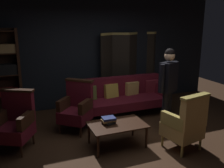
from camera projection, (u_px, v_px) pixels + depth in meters
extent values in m
plane|color=#331E11|center=(128.00, 144.00, 4.60)|extent=(10.00, 10.00, 0.00)
cube|color=black|center=(89.00, 52.00, 6.46)|extent=(7.20, 0.10, 2.80)
cube|color=black|center=(107.00, 70.00, 6.56)|extent=(0.41, 0.26, 1.90)
cube|color=tan|center=(107.00, 34.00, 6.33)|extent=(0.41, 0.27, 0.06)
cube|color=black|center=(121.00, 68.00, 6.73)|extent=(0.44, 0.20, 1.90)
cube|color=tan|center=(121.00, 34.00, 6.50)|extent=(0.44, 0.21, 0.06)
cube|color=black|center=(133.00, 67.00, 6.91)|extent=(0.40, 0.27, 1.90)
cube|color=tan|center=(134.00, 33.00, 6.68)|extent=(0.41, 0.28, 0.06)
cube|color=black|center=(145.00, 66.00, 7.13)|extent=(0.46, 0.12, 1.90)
cube|color=tan|center=(146.00, 33.00, 6.90)|extent=(0.46, 0.12, 0.06)
cube|color=black|center=(157.00, 64.00, 7.35)|extent=(0.41, 0.26, 1.90)
cube|color=tan|center=(158.00, 33.00, 7.12)|extent=(0.42, 0.26, 0.06)
cube|color=black|center=(20.00, 74.00, 5.70)|extent=(0.06, 0.32, 2.05)
cube|color=black|center=(0.00, 74.00, 5.69)|extent=(0.90, 0.02, 2.05)
cube|color=black|center=(4.00, 116.00, 5.79)|extent=(0.86, 0.30, 0.02)
cube|color=black|center=(2.00, 96.00, 5.67)|extent=(0.86, 0.30, 0.02)
cube|color=maroon|center=(2.00, 92.00, 5.63)|extent=(0.78, 0.22, 0.16)
cube|color=black|center=(0.00, 75.00, 5.55)|extent=(0.86, 0.30, 0.02)
cylinder|color=black|center=(91.00, 121.00, 5.38)|extent=(0.07, 0.07, 0.22)
cylinder|color=black|center=(166.00, 109.00, 6.05)|extent=(0.07, 0.07, 0.22)
cylinder|color=black|center=(83.00, 111.00, 5.92)|extent=(0.07, 0.07, 0.22)
cylinder|color=black|center=(153.00, 102.00, 6.59)|extent=(0.07, 0.07, 0.22)
cube|color=#4C0F19|center=(125.00, 102.00, 5.93)|extent=(2.10, 0.76, 0.20)
cube|color=#4C0F19|center=(120.00, 86.00, 6.13)|extent=(2.10, 0.18, 0.46)
cube|color=#4C0F19|center=(85.00, 97.00, 5.53)|extent=(0.16, 0.68, 0.26)
cube|color=#4C0F19|center=(161.00, 89.00, 6.22)|extent=(0.16, 0.68, 0.26)
cube|color=#4C5123|center=(89.00, 93.00, 5.76)|extent=(0.35, 0.16, 0.35)
cube|color=#B79338|center=(111.00, 91.00, 5.95)|extent=(0.36, 0.22, 0.35)
cube|color=tan|center=(132.00, 89.00, 6.15)|extent=(0.36, 0.19, 0.34)
cube|color=maroon|center=(152.00, 87.00, 6.34)|extent=(0.35, 0.17, 0.35)
cylinder|color=black|center=(98.00, 147.00, 4.09)|extent=(0.04, 0.04, 0.39)
cylinder|color=black|center=(146.00, 138.00, 4.41)|extent=(0.04, 0.04, 0.39)
cylinder|color=black|center=(89.00, 133.00, 4.58)|extent=(0.04, 0.04, 0.39)
cylinder|color=black|center=(133.00, 126.00, 4.90)|extent=(0.04, 0.04, 0.39)
cube|color=black|center=(117.00, 125.00, 4.44)|extent=(1.00, 0.64, 0.03)
cylinder|color=tan|center=(180.00, 134.00, 4.74)|extent=(0.04, 0.04, 0.22)
cylinder|color=tan|center=(162.00, 140.00, 4.50)|extent=(0.04, 0.04, 0.22)
cylinder|color=tan|center=(200.00, 144.00, 4.37)|extent=(0.04, 0.04, 0.22)
cylinder|color=tan|center=(182.00, 151.00, 4.13)|extent=(0.04, 0.04, 0.22)
cube|color=tan|center=(182.00, 130.00, 4.38)|extent=(0.66, 0.66, 0.24)
cube|color=tan|center=(194.00, 113.00, 4.09)|extent=(0.57, 0.23, 0.54)
cube|color=tan|center=(196.00, 96.00, 4.02)|extent=(0.61, 0.25, 0.04)
cube|color=tan|center=(192.00, 115.00, 4.45)|extent=(0.19, 0.51, 0.22)
cube|color=tan|center=(173.00, 121.00, 4.19)|extent=(0.19, 0.51, 0.22)
cylinder|color=black|center=(21.00, 151.00, 4.13)|extent=(0.04, 0.04, 0.22)
cylinder|color=black|center=(10.00, 137.00, 4.63)|extent=(0.04, 0.04, 0.22)
cylinder|color=black|center=(33.00, 138.00, 4.57)|extent=(0.04, 0.04, 0.22)
cube|color=#4C0F19|center=(14.00, 132.00, 4.32)|extent=(0.76, 0.76, 0.24)
cube|color=#4C0F19|center=(19.00, 106.00, 4.45)|extent=(0.55, 0.38, 0.54)
cube|color=black|center=(17.00, 90.00, 4.37)|extent=(0.59, 0.41, 0.04)
cube|color=black|center=(0.00, 118.00, 4.30)|extent=(0.32, 0.48, 0.22)
cube|color=black|center=(26.00, 120.00, 4.23)|extent=(0.32, 0.48, 0.22)
cylinder|color=black|center=(60.00, 129.00, 4.98)|extent=(0.04, 0.04, 0.22)
cylinder|color=black|center=(81.00, 132.00, 4.83)|extent=(0.04, 0.04, 0.22)
cylinder|color=black|center=(71.00, 120.00, 5.40)|extent=(0.04, 0.04, 0.22)
cylinder|color=black|center=(90.00, 123.00, 5.25)|extent=(0.04, 0.04, 0.22)
cube|color=#4C0F19|center=(75.00, 115.00, 5.06)|extent=(0.79, 0.79, 0.24)
cube|color=#4C0F19|center=(80.00, 94.00, 5.17)|extent=(0.50, 0.46, 0.54)
cube|color=black|center=(79.00, 80.00, 5.10)|extent=(0.54, 0.49, 0.04)
cube|color=black|center=(64.00, 103.00, 5.08)|extent=(0.40, 0.44, 0.22)
cube|color=black|center=(86.00, 106.00, 4.92)|extent=(0.40, 0.44, 0.22)
cylinder|color=black|center=(168.00, 111.00, 5.04)|extent=(0.12, 0.12, 0.86)
cylinder|color=black|center=(165.00, 113.00, 4.94)|extent=(0.12, 0.12, 0.86)
cube|color=maroon|center=(168.00, 89.00, 4.87)|extent=(0.36, 0.29, 0.09)
cube|color=black|center=(168.00, 77.00, 4.81)|extent=(0.45, 0.37, 0.58)
cube|color=white|center=(163.00, 75.00, 4.87)|extent=(0.13, 0.08, 0.41)
cube|color=maroon|center=(164.00, 63.00, 4.82)|extent=(0.09, 0.06, 0.04)
cylinder|color=black|center=(174.00, 74.00, 4.99)|extent=(0.09, 0.09, 0.54)
cylinder|color=black|center=(162.00, 79.00, 4.62)|extent=(0.09, 0.09, 0.54)
sphere|color=tan|center=(170.00, 56.00, 4.71)|extent=(0.20, 0.20, 0.20)
sphere|color=black|center=(170.00, 53.00, 4.69)|extent=(0.18, 0.18, 0.18)
cube|color=black|center=(109.00, 122.00, 4.46)|extent=(0.23, 0.24, 0.04)
cube|color=#9E7A47|center=(109.00, 120.00, 4.45)|extent=(0.26, 0.17, 0.04)
cube|color=navy|center=(109.00, 118.00, 4.44)|extent=(0.23, 0.19, 0.04)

